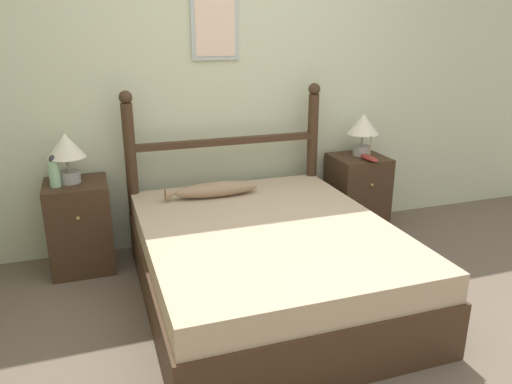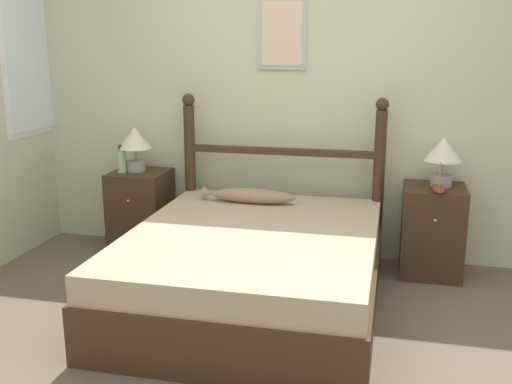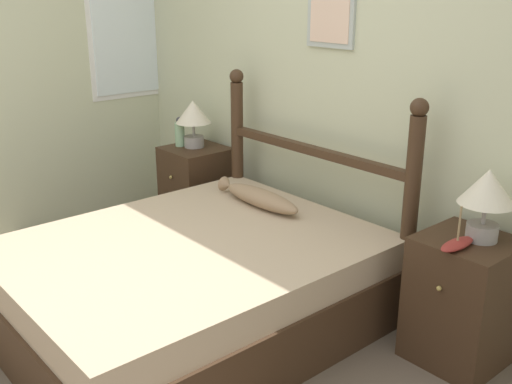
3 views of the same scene
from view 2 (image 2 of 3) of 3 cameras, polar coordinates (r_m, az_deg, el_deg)
ground_plane at (r=3.33m, az=-1.15°, el=-15.36°), size 16.00×16.00×0.00m
wall_back at (r=4.61m, az=4.14°, el=9.60°), size 6.40×0.08×2.55m
bed at (r=3.79m, az=-0.26°, el=-7.35°), size 1.53×1.90×0.50m
headboard at (r=4.52m, az=2.41°, el=1.89°), size 1.54×0.10×1.26m
nightstand_left at (r=4.86m, az=-10.89°, el=-1.81°), size 0.43×0.45×0.65m
nightstand_right at (r=4.47m, az=16.42°, el=-3.56°), size 0.43×0.45×0.65m
table_lamp_left at (r=4.77m, az=-11.47°, el=4.72°), size 0.26×0.26×0.35m
table_lamp_right at (r=4.37m, az=17.39°, el=3.52°), size 0.26×0.26×0.35m
bottle at (r=4.77m, az=-12.69°, el=3.02°), size 0.07×0.07×0.22m
model_boat at (r=4.25m, az=17.02°, el=0.32°), size 0.08×0.23×0.20m
fish_pillow at (r=4.33m, az=-0.56°, el=-0.35°), size 0.69×0.15×0.11m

